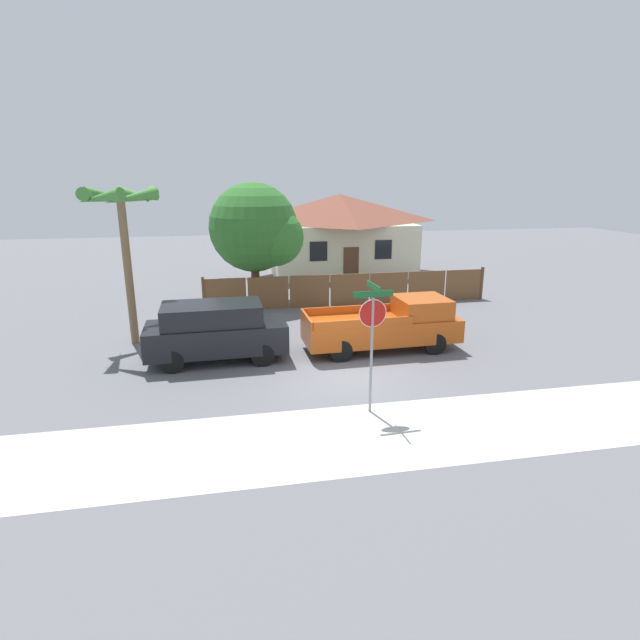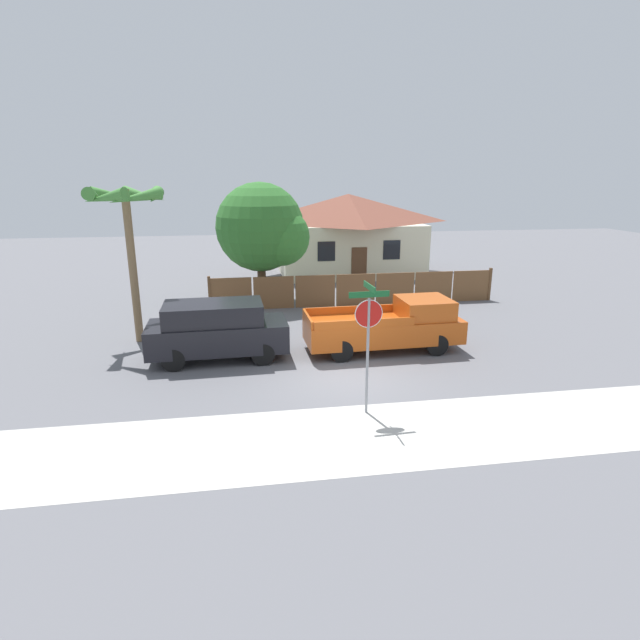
% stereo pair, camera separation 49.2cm
% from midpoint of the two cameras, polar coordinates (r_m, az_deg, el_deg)
% --- Properties ---
extents(ground_plane, '(80.00, 80.00, 0.00)m').
position_cam_midpoint_polar(ground_plane, '(15.27, 3.93, -6.48)').
color(ground_plane, slate).
extents(sidewalk_strip, '(36.00, 3.20, 0.01)m').
position_cam_midpoint_polar(sidewalk_strip, '(12.13, 7.80, -12.86)').
color(sidewalk_strip, beige).
rests_on(sidewalk_strip, ground).
extents(wooden_fence, '(13.55, 0.12, 1.60)m').
position_cam_midpoint_polar(wooden_fence, '(23.50, 4.70, 3.46)').
color(wooden_fence, brown).
rests_on(wooden_fence, ground).
extents(house, '(9.15, 6.82, 4.86)m').
position_cam_midpoint_polar(house, '(31.70, 3.65, 9.96)').
color(house, beige).
rests_on(house, ground).
extents(oak_tree, '(4.31, 4.10, 5.65)m').
position_cam_midpoint_polar(oak_tree, '(23.61, -5.76, 10.26)').
color(oak_tree, brown).
rests_on(oak_tree, ground).
extents(palm_tree, '(2.73, 2.94, 5.54)m').
position_cam_midpoint_polar(palm_tree, '(18.71, -20.52, 11.72)').
color(palm_tree, brown).
rests_on(palm_tree, ground).
extents(red_suv, '(4.55, 1.99, 1.93)m').
position_cam_midpoint_polar(red_suv, '(16.61, -10.86, -1.07)').
color(red_suv, black).
rests_on(red_suv, ground).
extents(orange_pickup, '(5.40, 2.03, 1.80)m').
position_cam_midpoint_polar(orange_pickup, '(17.46, 8.80, -0.68)').
color(orange_pickup, '#B74C14').
rests_on(orange_pickup, ground).
extents(stop_sign, '(1.02, 0.92, 3.37)m').
position_cam_midpoint_polar(stop_sign, '(12.30, 6.69, -0.75)').
color(stop_sign, gray).
rests_on(stop_sign, ground).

